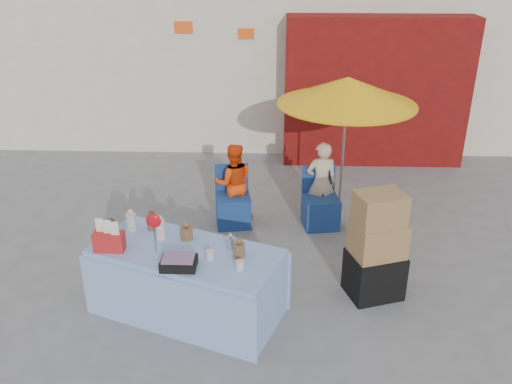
{
  "coord_description": "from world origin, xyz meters",
  "views": [
    {
      "loc": [
        0.42,
        -5.28,
        3.76
      ],
      "look_at": [
        0.21,
        0.6,
        1.0
      ],
      "focal_mm": 38.0,
      "sensor_mm": 36.0,
      "label": 1
    }
  ],
  "objects_px": {
    "chair_right": "(320,209)",
    "vendor_orange": "(234,183)",
    "box_stack": "(376,249)",
    "market_table": "(187,280)",
    "umbrella": "(347,92)",
    "chair_left": "(233,208)",
    "vendor_beige": "(321,183)"
  },
  "relations": [
    {
      "from": "chair_left",
      "to": "umbrella",
      "type": "xyz_separation_m",
      "value": [
        1.55,
        0.28,
        1.64
      ]
    },
    {
      "from": "vendor_orange",
      "to": "box_stack",
      "type": "xyz_separation_m",
      "value": [
        1.74,
        -1.79,
        0.01
      ]
    },
    {
      "from": "chair_right",
      "to": "vendor_beige",
      "type": "xyz_separation_m",
      "value": [
        0.0,
        0.13,
        0.35
      ]
    },
    {
      "from": "chair_right",
      "to": "umbrella",
      "type": "xyz_separation_m",
      "value": [
        0.3,
        0.28,
        1.64
      ]
    },
    {
      "from": "vendor_orange",
      "to": "box_stack",
      "type": "distance_m",
      "value": 2.5
    },
    {
      "from": "chair_left",
      "to": "umbrella",
      "type": "height_order",
      "value": "umbrella"
    },
    {
      "from": "vendor_orange",
      "to": "vendor_beige",
      "type": "height_order",
      "value": "vendor_beige"
    },
    {
      "from": "market_table",
      "to": "umbrella",
      "type": "xyz_separation_m",
      "value": [
        1.9,
        2.34,
        1.49
      ]
    },
    {
      "from": "vendor_orange",
      "to": "box_stack",
      "type": "relative_size",
      "value": 0.9
    },
    {
      "from": "umbrella",
      "to": "market_table",
      "type": "bearing_deg",
      "value": -129.1
    },
    {
      "from": "vendor_beige",
      "to": "umbrella",
      "type": "height_order",
      "value": "umbrella"
    },
    {
      "from": "market_table",
      "to": "chair_right",
      "type": "bearing_deg",
      "value": 73.3
    },
    {
      "from": "chair_right",
      "to": "chair_left",
      "type": "bearing_deg",
      "value": 171.34
    },
    {
      "from": "umbrella",
      "to": "box_stack",
      "type": "bearing_deg",
      "value": -84.46
    },
    {
      "from": "box_stack",
      "to": "chair_left",
      "type": "bearing_deg",
      "value": 136.37
    },
    {
      "from": "umbrella",
      "to": "chair_right",
      "type": "bearing_deg",
      "value": -136.76
    },
    {
      "from": "box_stack",
      "to": "umbrella",
      "type": "bearing_deg",
      "value": 95.54
    },
    {
      "from": "chair_left",
      "to": "umbrella",
      "type": "relative_size",
      "value": 0.41
    },
    {
      "from": "chair_right",
      "to": "vendor_orange",
      "type": "bearing_deg",
      "value": 165.19
    },
    {
      "from": "umbrella",
      "to": "vendor_beige",
      "type": "bearing_deg",
      "value": -153.43
    },
    {
      "from": "box_stack",
      "to": "vendor_beige",
      "type": "bearing_deg",
      "value": 105.24
    },
    {
      "from": "market_table",
      "to": "box_stack",
      "type": "relative_size",
      "value": 1.73
    },
    {
      "from": "chair_left",
      "to": "box_stack",
      "type": "relative_size",
      "value": 0.65
    },
    {
      "from": "chair_left",
      "to": "vendor_beige",
      "type": "height_order",
      "value": "vendor_beige"
    },
    {
      "from": "chair_left",
      "to": "box_stack",
      "type": "xyz_separation_m",
      "value": [
        1.74,
        -1.66,
        0.34
      ]
    },
    {
      "from": "market_table",
      "to": "chair_right",
      "type": "distance_m",
      "value": 2.61
    },
    {
      "from": "market_table",
      "to": "vendor_orange",
      "type": "height_order",
      "value": "market_table"
    },
    {
      "from": "chair_left",
      "to": "chair_right",
      "type": "relative_size",
      "value": 1.0
    },
    {
      "from": "vendor_beige",
      "to": "chair_right",
      "type": "bearing_deg",
      "value": 80.32
    },
    {
      "from": "chair_right",
      "to": "vendor_orange",
      "type": "relative_size",
      "value": 0.73
    },
    {
      "from": "vendor_beige",
      "to": "box_stack",
      "type": "distance_m",
      "value": 1.86
    },
    {
      "from": "market_table",
      "to": "umbrella",
      "type": "bearing_deg",
      "value": 72.08
    }
  ]
}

